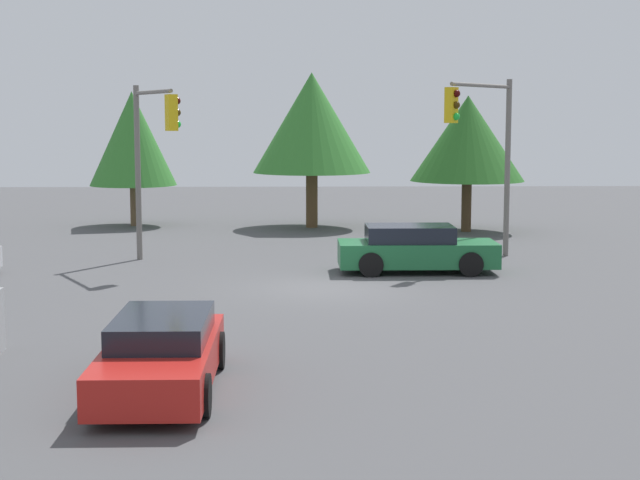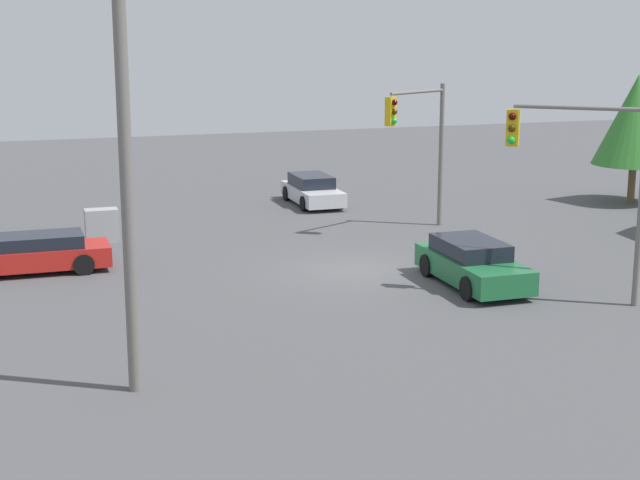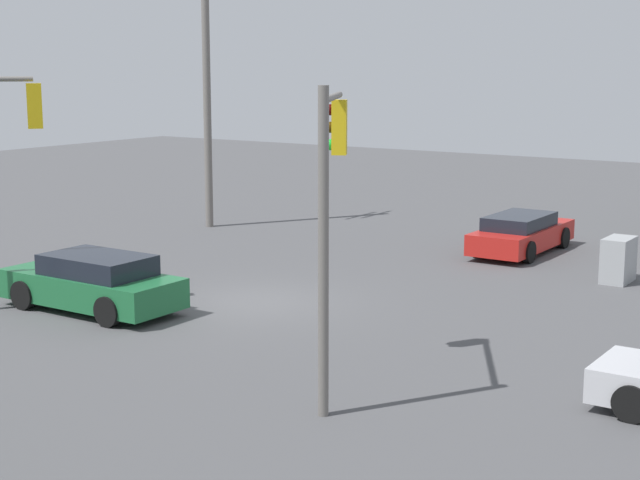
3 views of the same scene
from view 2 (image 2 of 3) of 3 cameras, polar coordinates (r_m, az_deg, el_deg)
ground_plane at (r=31.64m, az=2.20°, el=-1.81°), size 80.00×80.00×0.00m
sedan_silver at (r=43.01m, az=-0.44°, el=2.91°), size 1.84×4.28×1.29m
sedan_green at (r=30.13m, az=8.85°, el=-1.36°), size 1.97×4.63×1.39m
sedan_red at (r=32.62m, az=-16.19°, el=-0.76°), size 4.72×1.87×1.24m
traffic_signal_main at (r=28.53m, az=15.22°, el=4.31°), size 3.12×2.63×5.77m
traffic_signal_cross at (r=37.36m, az=5.87°, el=6.28°), size 3.03×1.79×5.55m
utility_pole_tall at (r=20.69m, az=-11.33°, el=6.56°), size 2.20×0.28×10.97m
electrical_cabinet at (r=36.47m, az=-12.59°, el=0.82°), size 1.18×0.68×1.23m
tree_left at (r=45.14m, az=17.92°, el=6.67°), size 3.64×3.64×5.65m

